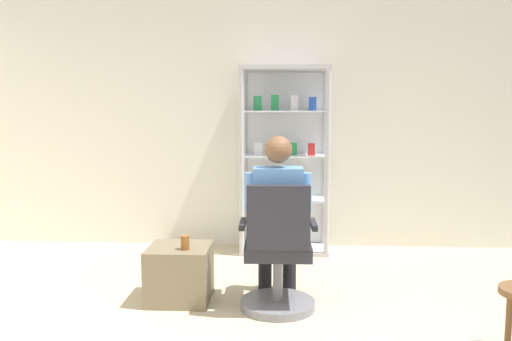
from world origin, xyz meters
The scene contains 6 objects.
back_wall centered at (0.00, 3.00, 1.35)m, with size 6.00×0.10×2.70m, color silver.
display_cabinet_main centered at (0.40, 2.76, 0.97)m, with size 0.90×0.45×1.90m.
office_chair centered at (0.36, 1.05, 0.39)m, with size 0.57×0.56×0.96m.
seated_shopkeeper centered at (0.35, 1.22, 0.71)m, with size 0.49×0.57×1.29m.
storage_crate centered at (-0.41, 1.24, 0.21)m, with size 0.47×0.47×0.43m, color #72664C.
tea_glass centered at (-0.34, 1.15, 0.48)m, with size 0.06×0.06×0.11m, color brown.
Camera 1 is at (0.40, -2.72, 1.49)m, focal length 37.33 mm.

